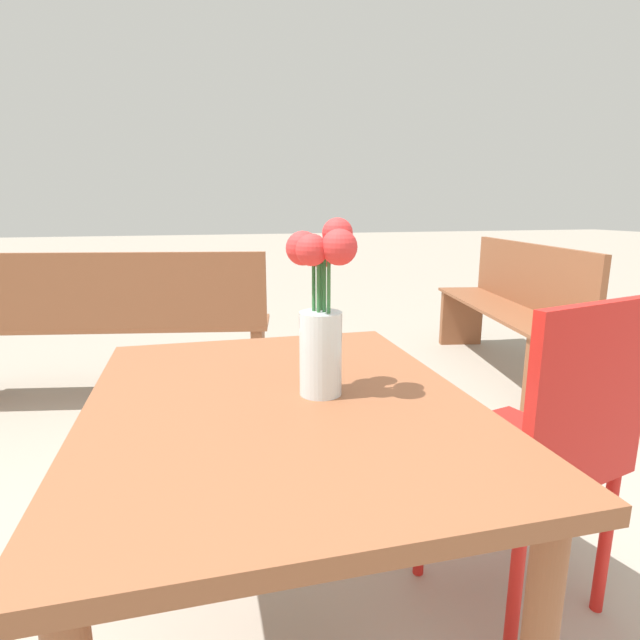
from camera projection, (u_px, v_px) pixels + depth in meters
table_front at (281, 448)px, 0.99m from camera, size 0.75×0.94×0.71m
flower_vase at (321, 313)px, 0.95m from camera, size 0.12×0.14×0.34m
cafe_chair at (544, 440)px, 1.25m from camera, size 0.48×0.48×0.87m
bench_near at (512, 305)px, 3.23m from camera, size 0.67×1.59×0.85m
bench_middle at (99, 322)px, 2.68m from camera, size 1.85×0.72×0.85m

